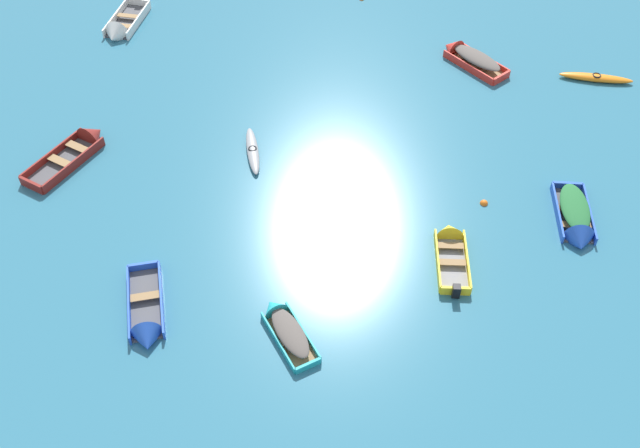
{
  "coord_description": "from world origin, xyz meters",
  "views": [
    {
      "loc": [
        -0.58,
        4.62,
        20.34
      ],
      "look_at": [
        0.0,
        23.86,
        0.15
      ],
      "focal_mm": 40.47,
      "sensor_mm": 36.0,
      "label": 1
    }
  ],
  "objects_px": {
    "rowboat_yellow_foreground_center": "(450,246)",
    "kayak_orange_cluster_outer": "(596,78)",
    "rowboat_turquoise_outer_right": "(284,324)",
    "rowboat_blue_near_camera": "(576,222)",
    "rowboat_maroon_near_right": "(81,146)",
    "rowboat_white_back_row_right": "(121,28)",
    "rowboat_red_far_right": "(467,56)",
    "rowboat_blue_far_back": "(147,324)",
    "mooring_buoy_trailing": "(484,204)",
    "kayak_grey_midfield_right": "(253,151)"
  },
  "relations": [
    {
      "from": "rowboat_yellow_foreground_center",
      "to": "rowboat_turquoise_outer_right",
      "type": "bearing_deg",
      "value": -150.91
    },
    {
      "from": "kayak_grey_midfield_right",
      "to": "mooring_buoy_trailing",
      "type": "relative_size",
      "value": 9.63
    },
    {
      "from": "rowboat_yellow_foreground_center",
      "to": "rowboat_red_far_right",
      "type": "height_order",
      "value": "rowboat_red_far_right"
    },
    {
      "from": "kayak_orange_cluster_outer",
      "to": "rowboat_maroon_near_right",
      "type": "height_order",
      "value": "rowboat_maroon_near_right"
    },
    {
      "from": "rowboat_red_far_right",
      "to": "kayak_orange_cluster_outer",
      "type": "bearing_deg",
      "value": -17.15
    },
    {
      "from": "rowboat_turquoise_outer_right",
      "to": "rowboat_blue_near_camera",
      "type": "xyz_separation_m",
      "value": [
        11.26,
        4.47,
        0.06
      ]
    },
    {
      "from": "rowboat_maroon_near_right",
      "to": "kayak_grey_midfield_right",
      "type": "relative_size",
      "value": 1.34
    },
    {
      "from": "rowboat_turquoise_outer_right",
      "to": "rowboat_blue_far_back",
      "type": "bearing_deg",
      "value": 177.36
    },
    {
      "from": "rowboat_red_far_right",
      "to": "rowboat_maroon_near_right",
      "type": "distance_m",
      "value": 18.84
    },
    {
      "from": "rowboat_turquoise_outer_right",
      "to": "mooring_buoy_trailing",
      "type": "relative_size",
      "value": 9.57
    },
    {
      "from": "rowboat_yellow_foreground_center",
      "to": "rowboat_maroon_near_right",
      "type": "xyz_separation_m",
      "value": [
        -15.03,
        6.22,
        0.02
      ]
    },
    {
      "from": "rowboat_blue_far_back",
      "to": "rowboat_yellow_foreground_center",
      "type": "height_order",
      "value": "rowboat_blue_far_back"
    },
    {
      "from": "rowboat_maroon_near_right",
      "to": "kayak_grey_midfield_right",
      "type": "distance_m",
      "value": 7.41
    },
    {
      "from": "rowboat_blue_far_back",
      "to": "rowboat_blue_near_camera",
      "type": "height_order",
      "value": "rowboat_blue_near_camera"
    },
    {
      "from": "rowboat_yellow_foreground_center",
      "to": "kayak_orange_cluster_outer",
      "type": "distance_m",
      "value": 13.71
    },
    {
      "from": "rowboat_turquoise_outer_right",
      "to": "rowboat_blue_near_camera",
      "type": "distance_m",
      "value": 12.12
    },
    {
      "from": "rowboat_red_far_right",
      "to": "rowboat_maroon_near_right",
      "type": "height_order",
      "value": "rowboat_maroon_near_right"
    },
    {
      "from": "rowboat_yellow_foreground_center",
      "to": "kayak_grey_midfield_right",
      "type": "xyz_separation_m",
      "value": [
        -7.64,
        5.74,
        -0.03
      ]
    },
    {
      "from": "kayak_orange_cluster_outer",
      "to": "rowboat_red_far_right",
      "type": "relative_size",
      "value": 0.96
    },
    {
      "from": "rowboat_blue_far_back",
      "to": "rowboat_red_far_right",
      "type": "xyz_separation_m",
      "value": [
        13.7,
        15.7,
        0.12
      ]
    },
    {
      "from": "rowboat_yellow_foreground_center",
      "to": "kayak_orange_cluster_outer",
      "type": "relative_size",
      "value": 1.0
    },
    {
      "from": "rowboat_red_far_right",
      "to": "mooring_buoy_trailing",
      "type": "height_order",
      "value": "rowboat_red_far_right"
    },
    {
      "from": "rowboat_red_far_right",
      "to": "rowboat_white_back_row_right",
      "type": "relative_size",
      "value": 0.87
    },
    {
      "from": "rowboat_blue_near_camera",
      "to": "mooring_buoy_trailing",
      "type": "relative_size",
      "value": 11.27
    },
    {
      "from": "rowboat_yellow_foreground_center",
      "to": "kayak_orange_cluster_outer",
      "type": "xyz_separation_m",
      "value": [
        8.68,
        10.61,
        -0.02
      ]
    },
    {
      "from": "rowboat_maroon_near_right",
      "to": "kayak_grey_midfield_right",
      "type": "height_order",
      "value": "rowboat_maroon_near_right"
    },
    {
      "from": "rowboat_maroon_near_right",
      "to": "rowboat_white_back_row_right",
      "type": "xyz_separation_m",
      "value": [
        0.18,
        9.46,
        0.02
      ]
    },
    {
      "from": "rowboat_white_back_row_right",
      "to": "mooring_buoy_trailing",
      "type": "height_order",
      "value": "rowboat_white_back_row_right"
    },
    {
      "from": "kayak_orange_cluster_outer",
      "to": "mooring_buoy_trailing",
      "type": "bearing_deg",
      "value": -130.13
    },
    {
      "from": "kayak_grey_midfield_right",
      "to": "rowboat_blue_near_camera",
      "type": "xyz_separation_m",
      "value": [
        12.65,
        -4.75,
        0.15
      ]
    },
    {
      "from": "rowboat_blue_far_back",
      "to": "kayak_orange_cluster_outer",
      "type": "bearing_deg",
      "value": 35.25
    },
    {
      "from": "kayak_orange_cluster_outer",
      "to": "rowboat_red_far_right",
      "type": "xyz_separation_m",
      "value": [
        -5.93,
        1.83,
        0.14
      ]
    },
    {
      "from": "rowboat_blue_far_back",
      "to": "rowboat_red_far_right",
      "type": "distance_m",
      "value": 20.84
    },
    {
      "from": "rowboat_blue_near_camera",
      "to": "mooring_buoy_trailing",
      "type": "xyz_separation_m",
      "value": [
        -3.28,
        1.38,
        -0.29
      ]
    },
    {
      "from": "kayak_orange_cluster_outer",
      "to": "rowboat_white_back_row_right",
      "type": "relative_size",
      "value": 0.83
    },
    {
      "from": "kayak_orange_cluster_outer",
      "to": "rowboat_white_back_row_right",
      "type": "bearing_deg",
      "value": 167.85
    },
    {
      "from": "kayak_grey_midfield_right",
      "to": "rowboat_blue_near_camera",
      "type": "relative_size",
      "value": 0.85
    },
    {
      "from": "kayak_orange_cluster_outer",
      "to": "rowboat_white_back_row_right",
      "type": "xyz_separation_m",
      "value": [
        -23.53,
        5.07,
        0.05
      ]
    },
    {
      "from": "rowboat_blue_far_back",
      "to": "rowboat_blue_near_camera",
      "type": "bearing_deg",
      "value": 14.91
    },
    {
      "from": "rowboat_turquoise_outer_right",
      "to": "kayak_orange_cluster_outer",
      "type": "xyz_separation_m",
      "value": [
        14.93,
        14.09,
        -0.07
      ]
    },
    {
      "from": "rowboat_blue_near_camera",
      "to": "kayak_grey_midfield_right",
      "type": "bearing_deg",
      "value": 159.42
    },
    {
      "from": "kayak_orange_cluster_outer",
      "to": "kayak_grey_midfield_right",
      "type": "bearing_deg",
      "value": -163.38
    },
    {
      "from": "rowboat_red_far_right",
      "to": "rowboat_maroon_near_right",
      "type": "xyz_separation_m",
      "value": [
        -17.79,
        -6.22,
        -0.1
      ]
    },
    {
      "from": "rowboat_blue_near_camera",
      "to": "mooring_buoy_trailing",
      "type": "height_order",
      "value": "rowboat_blue_near_camera"
    },
    {
      "from": "mooring_buoy_trailing",
      "to": "rowboat_blue_far_back",
      "type": "bearing_deg",
      "value": -156.06
    },
    {
      "from": "rowboat_maroon_near_right",
      "to": "rowboat_white_back_row_right",
      "type": "height_order",
      "value": "rowboat_white_back_row_right"
    },
    {
      "from": "rowboat_turquoise_outer_right",
      "to": "rowboat_red_far_right",
      "type": "distance_m",
      "value": 18.29
    },
    {
      "from": "kayak_grey_midfield_right",
      "to": "rowboat_blue_near_camera",
      "type": "height_order",
      "value": "rowboat_blue_near_camera"
    },
    {
      "from": "rowboat_red_far_right",
      "to": "rowboat_turquoise_outer_right",
      "type": "bearing_deg",
      "value": -119.49
    },
    {
      "from": "rowboat_red_far_right",
      "to": "rowboat_maroon_near_right",
      "type": "bearing_deg",
      "value": -160.73
    }
  ]
}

